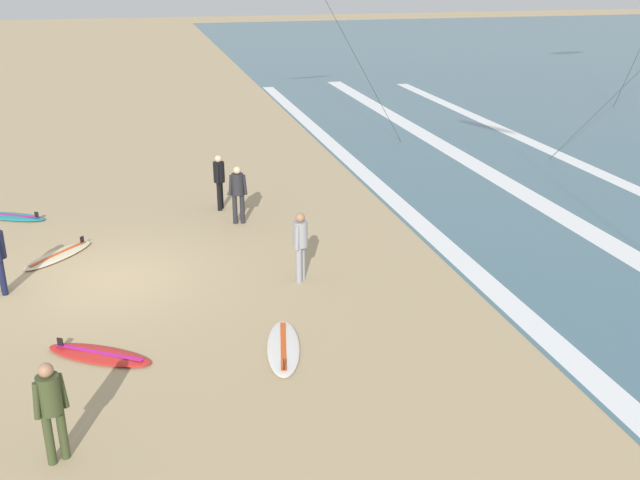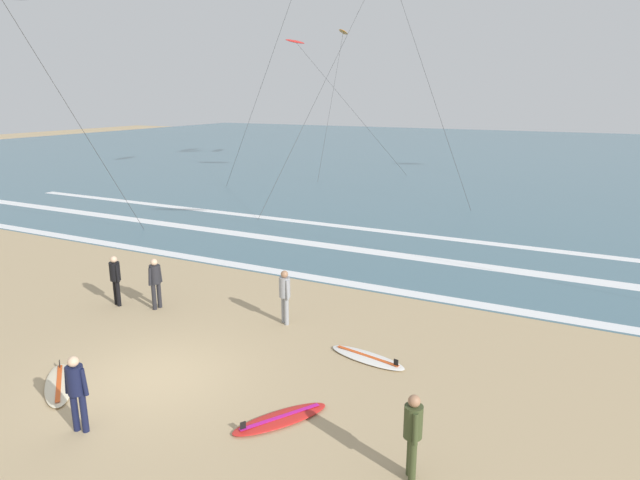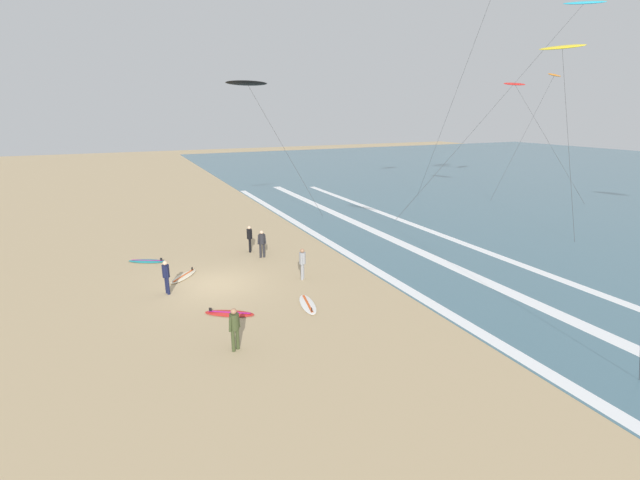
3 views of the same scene
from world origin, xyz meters
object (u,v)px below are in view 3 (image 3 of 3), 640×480
Objects in this scene: surfer_right_near at (302,261)px; kite_yellow_distant_low at (562,48)px; surfboard_right_spare at (184,276)px; kite_black_distant_high at (247,84)px; kite_cyan_far_right at (583,5)px; kite_red_far_left at (515,85)px; surfer_left_near at (166,274)px; surfboard_foreground_flat at (308,304)px; surfboard_left_pile at (229,313)px; kite_orange_high_right at (554,76)px; surfer_left_far at (250,236)px; surfer_foreground_main at (262,241)px; surfer_background_far at (234,325)px; surfboard_near_water at (147,261)px.

surfer_right_near is 0.13× the size of kite_yellow_distant_low.
kite_black_distant_high is at bearing 146.08° from surfboard_right_spare.
kite_red_far_left is at bearing 154.23° from kite_cyan_far_right.
kite_cyan_far_right is (-6.55, 33.94, 15.31)m from surfer_left_near.
surfer_left_near reaches higher than surfboard_foreground_flat.
surfboard_left_pile is at bearing -74.90° from kite_yellow_distant_low.
surfboard_right_spare is (-5.18, -1.10, 0.00)m from surfboard_left_pile.
kite_orange_high_right is at bearing 107.60° from surfer_left_near.
kite_orange_high_right is (-7.92, 33.99, 10.53)m from surfer_left_far.
surfer_foreground_main is 10.20m from surfer_background_far.
kite_cyan_far_right reaches higher than surfboard_foreground_flat.
kite_yellow_distant_low is at bearing 97.74° from surfer_left_near.
kite_yellow_distant_low reaches higher than surfboard_foreground_flat.
kite_cyan_far_right reaches higher than surfer_right_near.
surfer_left_near is at bearing -165.54° from surfer_background_far.
surfboard_near_water and surfboard_right_spare have the same top height.
kite_black_distant_high is (-15.42, 2.12, 9.88)m from surfboard_foreground_flat.
surfer_left_far is 0.13× the size of kite_yellow_distant_low.
kite_red_far_left is (-4.50, -0.24, -0.61)m from kite_orange_high_right.
surfboard_left_pile is (2.41, -4.29, -0.91)m from surfer_right_near.
kite_orange_high_right is 1.16× the size of kite_black_distant_high.
surfer_left_far and surfer_right_near have the same top height.
kite_yellow_distant_low reaches higher than surfer_left_far.
kite_orange_high_right is (-18.64, 37.60, 10.53)m from surfer_background_far.
kite_yellow_distant_low reaches higher than kite_black_distant_high.
kite_yellow_distant_low is at bearing 94.24° from surfboard_right_spare.
kite_orange_high_right is at bearing 105.45° from surfboard_right_spare.
surfer_left_near is at bearing -66.50° from kite_red_far_left.
surfboard_foreground_flat is (5.74, 4.40, 0.00)m from surfboard_right_spare.
surfboard_near_water is 10.79m from surfboard_foreground_flat.
surfboard_left_pile is (6.52, -3.49, -0.91)m from surfer_foreground_main.
surfer_background_far is at bearing -63.63° from kite_orange_high_right.
kite_yellow_distant_low reaches higher than surfboard_near_water.
surfboard_right_spare is 41.29m from kite_orange_high_right.
kite_black_distant_high is at bearing 172.18° from surfboard_foreground_flat.
surfer_foreground_main is 7.13m from surfboard_foreground_flat.
surfboard_foreground_flat is at bearing -64.27° from kite_orange_high_right.
kite_cyan_far_right is at bearing -41.79° from kite_orange_high_right.
surfer_left_far is 36.46m from kite_orange_high_right.
surfboard_near_water is at bearing -155.40° from surfboard_right_spare.
surfer_background_far is at bearing -18.61° from surfer_left_far.
kite_cyan_far_right reaches higher than surfer_foreground_main.
surfer_foreground_main is 6.47m from surfboard_near_water.
surfer_background_far is 37.99m from kite_cyan_far_right.
surfboard_right_spare is 0.20× the size of kite_black_distant_high.
surfboard_right_spare is 37.05m from kite_cyan_far_right.
surfboard_foreground_flat is 0.12× the size of kite_cyan_far_right.
surfboard_right_spare is at bearing -142.53° from surfboard_foreground_flat.
surfer_background_far is 8.15m from surfboard_right_spare.
surfboard_near_water is 1.02× the size of surfboard_left_pile.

